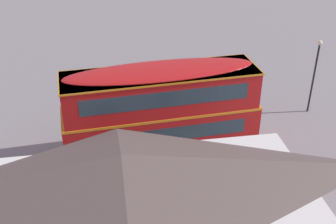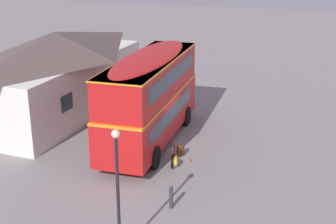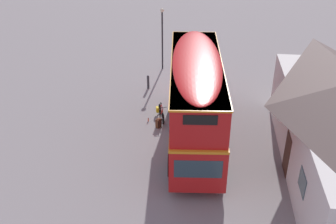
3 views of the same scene
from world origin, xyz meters
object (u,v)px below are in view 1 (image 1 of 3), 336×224
street_lamp (315,69)px  double_decker_bus (161,107)px  backpack_on_ground (176,124)px  touring_bicycle (193,122)px  water_bottle_red_squeeze (183,120)px  kerb_bollard (251,104)px

street_lamp → double_decker_bus: bearing=13.1°
backpack_on_ground → street_lamp: size_ratio=0.13×
touring_bicycle → water_bottle_red_squeeze: 0.86m
touring_bicycle → water_bottle_red_squeeze: bearing=-61.5°
touring_bicycle → kerb_bollard: bearing=-164.5°
street_lamp → kerb_bollard: 4.18m
touring_bicycle → kerb_bollard: size_ratio=1.76×
backpack_on_ground → kerb_bollard: kerb_bollard is taller
double_decker_bus → street_lamp: size_ratio=2.14×
water_bottle_red_squeeze → street_lamp: 8.17m
water_bottle_red_squeeze → street_lamp: (-7.70, 0.42, 2.70)m
double_decker_bus → kerb_bollard: size_ratio=10.00×
double_decker_bus → kerb_bollard: double_decker_bus is taller
kerb_bollard → water_bottle_red_squeeze: bearing=4.8°
touring_bicycle → backpack_on_ground: 1.02m
water_bottle_red_squeeze → kerb_bollard: bearing=-175.2°
water_bottle_red_squeeze → street_lamp: size_ratio=0.05×
water_bottle_red_squeeze → kerb_bollard: size_ratio=0.25×
water_bottle_red_squeeze → street_lamp: bearing=176.9°
double_decker_bus → backpack_on_ground: double_decker_bus is taller
double_decker_bus → touring_bicycle: double_decker_bus is taller
backpack_on_ground → water_bottle_red_squeeze: (-0.62, -0.64, -0.19)m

